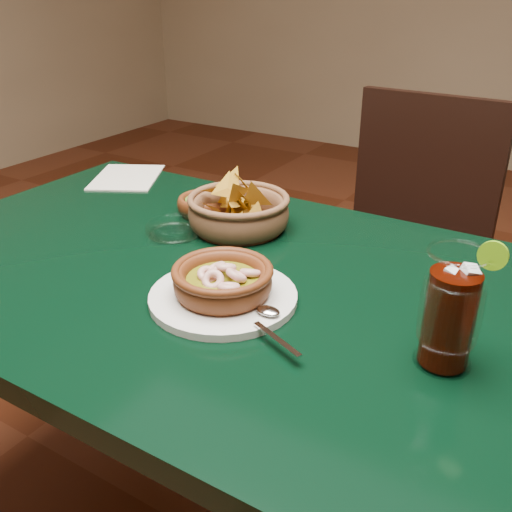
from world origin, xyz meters
The scene contains 8 objects.
dining_table centered at (0.00, 0.00, 0.65)m, with size 1.20×0.80×0.75m.
dining_chair centered at (0.17, 0.71, 0.52)m, with size 0.46×0.46×0.94m.
shrimp_plate centered at (0.12, -0.08, 0.78)m, with size 0.31×0.24×0.07m.
chip_basket centered at (-0.02, 0.18, 0.79)m, with size 0.24×0.24×0.15m.
guacamole_ramekin centered at (-0.14, 0.21, 0.77)m, with size 0.14×0.14×0.05m.
cola_drink centered at (0.46, -0.07, 0.83)m, with size 0.17×0.17×0.19m.
glass_ashtray centered at (-0.12, 0.08, 0.76)m, with size 0.12×0.12×0.03m.
paper_menu centered at (-0.45, 0.30, 0.75)m, with size 0.24×0.26×0.00m.
Camera 1 is at (0.58, -0.74, 1.22)m, focal length 40.00 mm.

